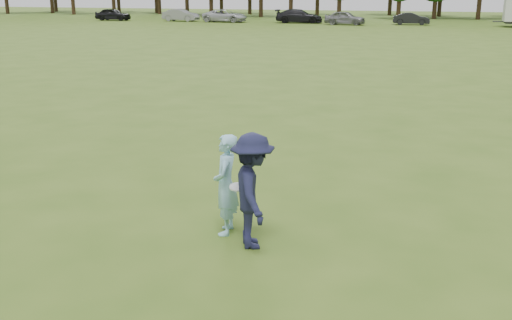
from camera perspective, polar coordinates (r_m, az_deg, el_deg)
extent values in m
plane|color=#3A5718|center=(9.85, -3.57, -8.29)|extent=(200.00, 200.00, 0.00)
imported|color=#92CBE1|center=(10.09, -2.89, -2.36)|extent=(0.52, 0.70, 1.74)
imported|color=#191B38|center=(9.55, -0.33, -2.96)|extent=(1.14, 1.40, 1.89)
imported|color=black|center=(78.34, -13.47, 13.34)|extent=(4.40, 1.85, 1.49)
imported|color=gray|center=(75.05, -7.18, 13.53)|extent=(4.53, 1.83, 1.46)
imported|color=#B9B9BF|center=(72.72, -2.97, 13.55)|extent=(5.38, 2.71, 1.46)
imported|color=black|center=(70.98, 4.12, 13.51)|extent=(5.56, 2.67, 1.56)
imported|color=slate|center=(68.15, 8.48, 13.24)|extent=(4.59, 2.24, 1.51)
imported|color=black|center=(69.57, 14.58, 12.89)|extent=(4.02, 1.59, 1.30)
cylinder|color=white|center=(9.78, -1.77, -2.58)|extent=(0.29, 0.29, 0.09)
cube|color=#333333|center=(68.96, 22.12, 12.12)|extent=(1.20, 0.15, 0.12)
cylinder|color=#332114|center=(102.82, -22.67, 13.75)|extent=(0.56, 0.56, 3.63)
cylinder|color=#332114|center=(103.09, -18.89, 14.26)|extent=(0.56, 0.56, 4.13)
cylinder|color=#332114|center=(96.67, -17.05, 14.35)|extent=(0.56, 0.56, 4.18)
cylinder|color=#332114|center=(97.11, -13.42, 14.64)|extent=(0.56, 0.56, 4.26)
cylinder|color=#332114|center=(95.35, -9.21, 14.74)|extent=(0.56, 0.56, 3.91)
cylinder|color=#332114|center=(91.58, -6.60, 14.76)|extent=(0.56, 0.56, 3.83)
cylinder|color=#332114|center=(87.03, -4.29, 14.55)|extent=(0.56, 0.56, 3.25)
cylinder|color=#332114|center=(85.17, 0.47, 14.71)|extent=(0.56, 0.56, 3.71)
cylinder|color=#332114|center=(83.72, 3.34, 14.58)|extent=(0.56, 0.56, 3.46)
cylinder|color=#332114|center=(82.34, 7.93, 14.32)|extent=(0.56, 0.56, 3.14)
cylinder|color=#332114|center=(81.28, 13.43, 13.97)|extent=(0.56, 0.56, 3.01)
cylinder|color=#332114|center=(83.52, 16.66, 13.87)|extent=(0.56, 0.56, 3.23)
cylinder|color=#332114|center=(83.57, 20.49, 13.72)|extent=(0.56, 0.56, 3.77)
cylinder|color=#332114|center=(108.81, -18.55, 14.04)|extent=(0.56, 0.56, 2.97)
cylinder|color=#332114|center=(103.92, -12.95, 14.32)|extent=(0.56, 0.56, 2.73)
cylinder|color=#332114|center=(99.04, -9.47, 14.58)|extent=(0.56, 0.56, 3.25)
cylinder|color=#332114|center=(98.03, -3.32, 14.86)|extent=(0.56, 0.56, 3.62)
cylinder|color=#332114|center=(93.90, -0.59, 14.82)|extent=(0.56, 0.56, 3.61)
cylinder|color=#332114|center=(91.96, 5.87, 14.61)|extent=(0.56, 0.56, 3.29)
cylinder|color=#332114|center=(92.07, 12.64, 14.32)|extent=(0.56, 0.56, 3.28)
cylinder|color=#332114|center=(90.30, 17.09, 13.92)|extent=(0.56, 0.56, 3.11)
cylinder|color=#332114|center=(92.22, 23.12, 13.51)|extent=(0.56, 0.56, 3.50)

